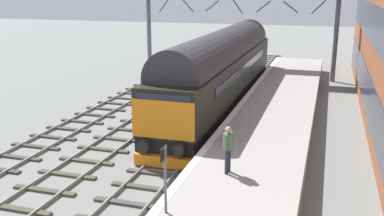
{
  "coord_description": "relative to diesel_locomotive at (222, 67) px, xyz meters",
  "views": [
    {
      "loc": [
        6.1,
        -18.27,
        7.11
      ],
      "look_at": [
        0.2,
        0.8,
        1.68
      ],
      "focal_mm": 41.61,
      "sensor_mm": 36.0,
      "label": 1
    }
  ],
  "objects": [
    {
      "name": "diesel_locomotive",
      "position": [
        0.0,
        0.0,
        0.0
      ],
      "size": [
        2.74,
        20.42,
        4.68
      ],
      "color": "black",
      "rests_on": "ground"
    },
    {
      "name": "track_adjacent_west",
      "position": [
        -3.31,
        -7.53,
        -2.44
      ],
      "size": [
        2.5,
        60.0,
        0.15
      ],
      "color": "slate",
      "rests_on": "ground"
    },
    {
      "name": "platform_number_sign",
      "position": [
        2.05,
        -15.24,
        -0.2
      ],
      "size": [
        0.1,
        0.44,
        1.93
      ],
      "color": "slate",
      "rests_on": "station_platform"
    },
    {
      "name": "track_main",
      "position": [
        -0.0,
        -7.53,
        -2.44
      ],
      "size": [
        2.5,
        60.0,
        0.15
      ],
      "color": "slate",
      "rests_on": "ground"
    },
    {
      "name": "track_adjacent_far_west",
      "position": [
        -6.45,
        -7.53,
        -2.44
      ],
      "size": [
        2.5,
        60.0,
        0.15
      ],
      "color": "gray",
      "rests_on": "ground"
    },
    {
      "name": "ground_plane",
      "position": [
        -0.0,
        -7.53,
        -2.49
      ],
      "size": [
        140.0,
        140.0,
        0.0
      ],
      "primitive_type": "plane",
      "color": "slate",
      "rests_on": "ground"
    },
    {
      "name": "station_platform",
      "position": [
        3.6,
        -7.53,
        -1.99
      ],
      "size": [
        4.0,
        44.0,
        1.01
      ],
      "color": "#9A9793",
      "rests_on": "ground"
    },
    {
      "name": "waiting_passenger",
      "position": [
        3.1,
        -12.03,
        -0.5
      ],
      "size": [
        0.38,
        0.51,
        1.64
      ],
      "rotation": [
        0.0,
        0.0,
        1.43
      ],
      "color": "#292D39",
      "rests_on": "station_platform"
    }
  ]
}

